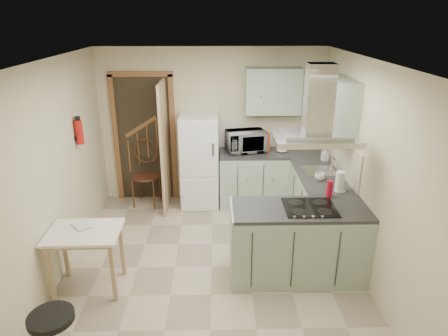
{
  "coord_description": "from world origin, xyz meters",
  "views": [
    {
      "loc": [
        0.07,
        -4.21,
        2.95
      ],
      "look_at": [
        0.16,
        0.45,
        1.15
      ],
      "focal_mm": 32.0,
      "sensor_mm": 36.0,
      "label": 1
    }
  ],
  "objects_px": {
    "drop_leaf_table": "(88,260)",
    "microwave": "(246,141)",
    "fridge": "(200,161)",
    "peninsula": "(298,242)",
    "extractor_hood": "(316,139)",
    "bentwood_chair": "(146,176)"
  },
  "relations": [
    {
      "from": "drop_leaf_table",
      "to": "microwave",
      "type": "xyz_separation_m",
      "value": [
        1.93,
        2.22,
        0.7
      ]
    },
    {
      "from": "fridge",
      "to": "microwave",
      "type": "bearing_deg",
      "value": 3.65
    },
    {
      "from": "drop_leaf_table",
      "to": "microwave",
      "type": "distance_m",
      "value": 3.02
    },
    {
      "from": "peninsula",
      "to": "drop_leaf_table",
      "type": "xyz_separation_m",
      "value": [
        -2.41,
        -0.19,
        -0.08
      ]
    },
    {
      "from": "extractor_hood",
      "to": "microwave",
      "type": "bearing_deg",
      "value": 106.09
    },
    {
      "from": "fridge",
      "to": "microwave",
      "type": "distance_m",
      "value": 0.81
    },
    {
      "from": "peninsula",
      "to": "extractor_hood",
      "type": "height_order",
      "value": "extractor_hood"
    },
    {
      "from": "extractor_hood",
      "to": "bentwood_chair",
      "type": "relative_size",
      "value": 0.92
    },
    {
      "from": "peninsula",
      "to": "bentwood_chair",
      "type": "distance_m",
      "value": 2.9
    },
    {
      "from": "extractor_hood",
      "to": "bentwood_chair",
      "type": "height_order",
      "value": "extractor_hood"
    },
    {
      "from": "extractor_hood",
      "to": "bentwood_chair",
      "type": "bearing_deg",
      "value": 137.93
    },
    {
      "from": "fridge",
      "to": "microwave",
      "type": "relative_size",
      "value": 2.5
    },
    {
      "from": "fridge",
      "to": "drop_leaf_table",
      "type": "bearing_deg",
      "value": -118.66
    },
    {
      "from": "drop_leaf_table",
      "to": "bentwood_chair",
      "type": "bearing_deg",
      "value": 81.09
    },
    {
      "from": "drop_leaf_table",
      "to": "bentwood_chair",
      "type": "height_order",
      "value": "bentwood_chair"
    },
    {
      "from": "bentwood_chair",
      "to": "microwave",
      "type": "relative_size",
      "value": 1.63
    },
    {
      "from": "extractor_hood",
      "to": "microwave",
      "type": "relative_size",
      "value": 1.5
    },
    {
      "from": "fridge",
      "to": "extractor_hood",
      "type": "distance_m",
      "value": 2.57
    },
    {
      "from": "extractor_hood",
      "to": "peninsula",
      "type": "bearing_deg",
      "value": 180.0
    },
    {
      "from": "peninsula",
      "to": "microwave",
      "type": "xyz_separation_m",
      "value": [
        -0.48,
        2.03,
        0.62
      ]
    },
    {
      "from": "drop_leaf_table",
      "to": "fridge",
      "type": "bearing_deg",
      "value": 60.4
    },
    {
      "from": "peninsula",
      "to": "drop_leaf_table",
      "type": "height_order",
      "value": "peninsula"
    }
  ]
}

